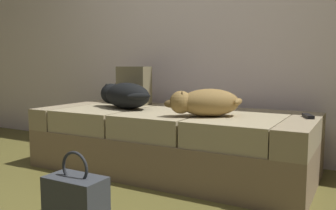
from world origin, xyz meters
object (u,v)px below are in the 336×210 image
at_px(couch, 171,141).
at_px(dog_tan, 205,102).
at_px(throw_pillow, 134,85).
at_px(dog_dark, 124,95).
at_px(tv_remote, 308,116).
at_px(handbag, 76,198).

height_order(couch, dog_tan, dog_tan).
distance_m(couch, throw_pillow, 0.72).
bearing_deg(dog_tan, couch, 155.31).
bearing_deg(dog_dark, dog_tan, -8.85).
bearing_deg(dog_dark, tv_remote, 6.54).
height_order(tv_remote, throw_pillow, throw_pillow).
xyz_separation_m(couch, dog_dark, (-0.42, -0.04, 0.34)).
height_order(dog_tan, throw_pillow, throw_pillow).
distance_m(dog_tan, throw_pillow, 0.97).
bearing_deg(handbag, dog_dark, 112.49).
relative_size(couch, dog_tan, 4.17).
height_order(couch, handbag, couch).
distance_m(dog_dark, handbag, 1.19).
bearing_deg(dog_tan, throw_pillow, 154.34).
bearing_deg(couch, handbag, -89.66).
relative_size(dog_tan, handbag, 1.35).
relative_size(dog_tan, throw_pillow, 1.50).
distance_m(tv_remote, handbag, 1.57).
height_order(dog_dark, handbag, dog_dark).
distance_m(couch, handbag, 1.07).
bearing_deg(throw_pillow, tv_remote, -5.37).
distance_m(dog_tan, tv_remote, 0.70).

